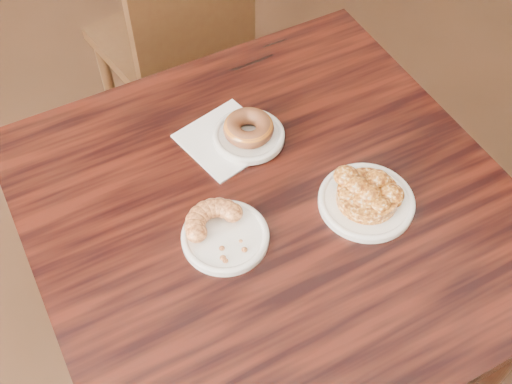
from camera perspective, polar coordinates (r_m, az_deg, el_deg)
cafe_table at (r=1.49m, az=1.24°, el=-9.74°), size 0.96×0.96×0.75m
chair_far at (r=1.98m, az=-7.79°, el=13.13°), size 0.43×0.43×0.90m
napkin at (r=1.27m, az=-2.62°, el=4.70°), size 0.17×0.17×0.00m
plate_donut at (r=1.27m, az=-0.65°, el=4.99°), size 0.14×0.14×0.01m
plate_cruller at (r=1.13m, az=-2.75°, el=-4.03°), size 0.15×0.15×0.01m
plate_fritter at (r=1.19m, az=9.77°, el=-0.86°), size 0.18×0.18×0.01m
glazed_donut at (r=1.25m, az=-0.66°, el=5.72°), size 0.10×0.10×0.04m
apple_fritter at (r=1.17m, az=9.93°, el=-0.14°), size 0.15×0.15×0.04m
cruller_fragment at (r=1.11m, az=-2.79°, el=-3.37°), size 0.12×0.12×0.03m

